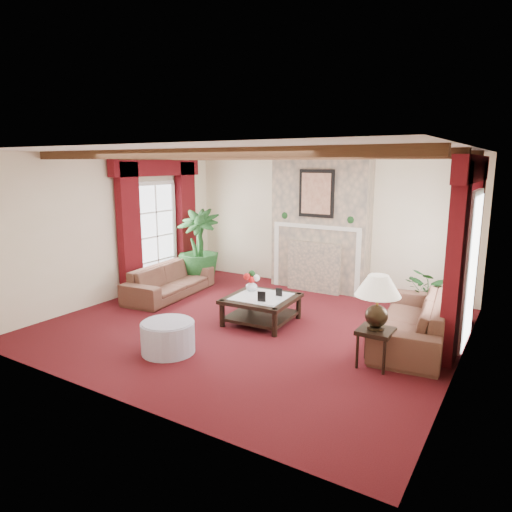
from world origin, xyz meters
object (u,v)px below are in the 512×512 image
Objects in this scene: coffee_table at (261,310)px; side_table at (375,348)px; sofa_right at (413,312)px; potted_palm at (199,263)px; ottoman at (168,337)px; sofa_left at (170,276)px.

side_table is (2.05, -0.64, 0.03)m from coffee_table.
sofa_right is 4.71× the size of side_table.
sofa_right is at bearing -11.98° from potted_palm.
potted_palm is at bearing 155.06° from side_table.
coffee_table is at bearing -85.77° from sofa_right.
ottoman is at bearing -58.89° from sofa_right.
sofa_left is 1.06m from potted_palm.
side_table is at bearing 22.38° from ottoman.
sofa_right is 2.23× the size of coffee_table.
potted_palm is at bearing 0.20° from sofa_left.
sofa_left is at bearing -95.97° from sofa_right.
coffee_table is at bearing 74.52° from ottoman.
potted_palm is 3.58× the size of side_table.
side_table reaches higher than ottoman.
potted_palm is 4.92m from side_table.
sofa_right is 2.32m from coffee_table.
sofa_right reaches higher than coffee_table.
sofa_right reaches higher than ottoman.
sofa_right is 4.77m from potted_palm.
coffee_table is at bearing -105.58° from sofa_left.
ottoman is (-0.47, -1.68, -0.00)m from coffee_table.
coffee_table is 2.12× the size of side_table.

